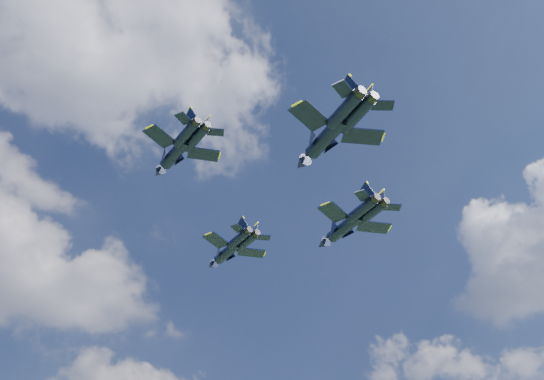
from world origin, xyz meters
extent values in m
cylinder|color=black|center=(-0.80, 14.43, 57.88)|extent=(3.33, 7.91, 1.55)
cone|color=black|center=(-1.97, 19.29, 57.88)|extent=(1.95, 2.52, 1.47)
ellipsoid|color=brown|center=(-1.46, 17.20, 58.35)|extent=(1.40, 2.60, 0.71)
cube|color=black|center=(-3.41, 12.03, 57.88)|extent=(4.53, 4.13, 0.16)
cube|color=black|center=(2.62, 13.48, 57.88)|extent=(4.25, 2.80, 0.16)
cube|color=black|center=(-1.50, 7.79, 57.88)|extent=(2.41, 2.34, 0.12)
cube|color=black|center=(2.86, 8.84, 57.88)|extent=(2.33, 1.77, 0.12)
cube|color=black|center=(-0.41, 8.76, 59.08)|extent=(1.21, 2.33, 2.60)
cube|color=black|center=(1.44, 9.21, 59.08)|extent=(1.27, 2.58, 2.60)
cylinder|color=black|center=(-13.55, -2.61, 60.43)|extent=(3.35, 8.06, 1.58)
cone|color=black|center=(-14.72, 2.36, 60.43)|extent=(1.98, 2.57, 1.49)
ellipsoid|color=brown|center=(-14.21, 0.22, 60.91)|extent=(1.41, 2.64, 0.72)
cube|color=black|center=(-16.23, -5.04, 60.43)|extent=(4.62, 4.20, 0.16)
cube|color=black|center=(-10.07, -3.59, 60.43)|extent=(4.34, 2.87, 0.16)
cube|color=black|center=(-14.30, -9.37, 60.43)|extent=(2.45, 2.38, 0.12)
cube|color=black|center=(-9.86, -8.33, 60.43)|extent=(2.38, 1.81, 0.12)
cube|color=black|center=(-13.18, -8.39, 61.66)|extent=(1.22, 2.38, 2.65)
cube|color=black|center=(-11.30, -7.94, 61.66)|extent=(1.29, 2.63, 2.65)
cylinder|color=black|center=(13.41, 2.65, 58.50)|extent=(3.55, 9.24, 1.81)
cone|color=black|center=(12.26, 8.38, 58.50)|extent=(2.19, 2.90, 1.71)
ellipsoid|color=brown|center=(12.76, 5.91, 59.05)|extent=(1.53, 3.02, 0.83)
cube|color=black|center=(10.25, -0.03, 58.50)|extent=(5.31, 4.73, 0.18)
cube|color=black|center=(17.36, 1.39, 58.50)|extent=(5.04, 3.43, 0.18)
cube|color=black|center=(12.28, -5.07, 58.50)|extent=(2.83, 2.70, 0.14)
cube|color=black|center=(17.41, -4.04, 58.50)|extent=(2.75, 2.14, 0.14)
cube|color=black|center=(13.60, -3.98, 59.91)|extent=(1.31, 2.76, 3.03)
cube|color=black|center=(15.77, -3.55, 59.91)|extent=(1.45, 3.01, 3.03)
cylinder|color=black|center=(2.93, -13.95, 59.07)|extent=(3.26, 9.82, 1.93)
cone|color=black|center=(2.06, -7.79, 59.07)|extent=(2.19, 3.01, 1.82)
ellipsoid|color=brown|center=(2.43, -10.45, 59.66)|extent=(1.47, 3.18, 0.88)
cube|color=black|center=(-0.59, -16.61, 59.07)|extent=(5.66, 4.88, 0.19)
cube|color=black|center=(7.05, -15.53, 59.07)|extent=(5.46, 3.89, 0.19)
cube|color=black|center=(1.26, -22.08, 59.07)|extent=(3.03, 2.81, 0.15)
cube|color=black|center=(6.78, -21.31, 59.07)|extent=(2.97, 2.39, 0.15)
cube|color=black|center=(2.73, -21.01, 60.57)|extent=(1.22, 3.00, 3.23)
cube|color=black|center=(5.07, -20.68, 60.57)|extent=(1.48, 3.18, 3.23)
camera|label=1|loc=(-25.95, -71.05, 3.29)|focal=45.00mm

